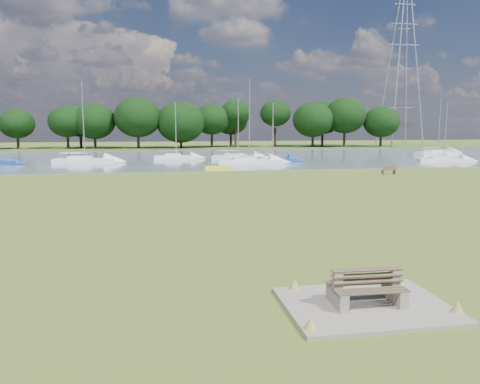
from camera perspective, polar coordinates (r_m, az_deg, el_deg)
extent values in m
plane|color=olive|center=(25.80, 1.81, -2.29)|extent=(220.00, 220.00, 0.00)
cube|color=slate|center=(67.19, -5.58, 4.14)|extent=(220.00, 40.00, 0.10)
cube|color=#4C6626|center=(97.08, -6.99, 5.36)|extent=(220.00, 20.00, 0.40)
cube|color=gray|center=(12.89, 15.06, -13.21)|extent=(4.20, 3.20, 0.10)
cube|color=gray|center=(12.51, 11.75, -12.39)|extent=(0.26, 1.10, 0.46)
cube|color=gray|center=(12.37, 11.81, -10.59)|extent=(0.23, 0.19, 0.57)
cube|color=gray|center=(13.11, 18.30, -11.67)|extent=(0.26, 1.10, 0.46)
cube|color=gray|center=(12.98, 18.39, -9.94)|extent=(0.23, 0.19, 0.57)
cube|color=brown|center=(12.42, 15.79, -11.52)|extent=(1.88, 0.47, 0.04)
cube|color=brown|center=(12.54, 15.36, -9.80)|extent=(1.87, 0.19, 0.46)
cube|color=brown|center=(13.01, 14.54, -10.56)|extent=(1.88, 0.47, 0.04)
cube|color=brown|center=(12.69, 15.05, -9.58)|extent=(1.87, 0.19, 0.46)
cube|color=brown|center=(46.53, 17.01, 2.31)|extent=(0.10, 0.42, 0.43)
cube|color=brown|center=(47.14, 18.29, 2.32)|extent=(0.10, 0.42, 0.43)
cube|color=brown|center=(46.81, 17.67, 2.58)|extent=(1.42, 0.49, 0.05)
cube|color=brown|center=(46.63, 17.79, 2.83)|extent=(1.40, 0.12, 0.42)
cube|color=yellow|center=(50.02, -2.70, 3.02)|extent=(2.82, 0.67, 0.28)
cylinder|color=gray|center=(105.57, 18.66, 14.25)|extent=(0.25, 0.25, 32.83)
cylinder|color=gray|center=(107.93, 20.98, 14.00)|extent=(0.25, 0.25, 32.83)
cylinder|color=gray|center=(109.83, 17.42, 14.05)|extent=(0.25, 0.25, 32.83)
cylinder|color=gray|center=(112.09, 19.68, 13.83)|extent=(0.25, 0.25, 32.83)
cube|color=gray|center=(109.48, 19.31, 16.59)|extent=(7.25, 0.16, 0.16)
cube|color=gray|center=(110.21, 19.42, 18.78)|extent=(6.01, 0.16, 0.16)
cube|color=gray|center=(111.04, 19.52, 20.78)|extent=(4.76, 0.16, 0.16)
cylinder|color=black|center=(96.12, -25.12, 5.73)|extent=(0.47, 0.47, 3.32)
ellipsoid|color=black|center=(96.08, -25.27, 8.15)|extent=(8.48, 8.48, 7.21)
cylinder|color=black|center=(94.55, -21.00, 6.01)|extent=(0.47, 0.47, 3.59)
ellipsoid|color=black|center=(94.53, -21.14, 8.67)|extent=(6.59, 6.59, 5.60)
cylinder|color=black|center=(93.48, -16.77, 6.27)|extent=(0.47, 0.47, 3.87)
ellipsoid|color=black|center=(93.47, -16.89, 9.17)|extent=(7.54, 7.54, 6.40)
cylinder|color=black|center=(92.95, -12.45, 6.17)|extent=(0.47, 0.47, 3.05)
ellipsoid|color=black|center=(92.91, -12.52, 8.47)|extent=(8.48, 8.48, 7.21)
cylinder|color=black|center=(92.93, -8.11, 6.36)|extent=(0.47, 0.47, 3.32)
ellipsoid|color=black|center=(92.89, -8.16, 8.86)|extent=(6.59, 6.59, 5.60)
cylinder|color=black|center=(93.43, -3.79, 6.52)|extent=(0.47, 0.47, 3.59)
ellipsoid|color=black|center=(93.40, -3.81, 9.21)|extent=(7.54, 7.54, 6.40)
cylinder|color=black|center=(94.45, 0.46, 6.63)|extent=(0.47, 0.47, 3.87)
ellipsoid|color=black|center=(94.44, 0.47, 9.50)|extent=(8.48, 8.48, 7.21)
cylinder|color=black|center=(95.98, 4.60, 6.39)|extent=(0.47, 0.47, 3.05)
ellipsoid|color=black|center=(95.94, 4.63, 8.62)|extent=(6.59, 6.59, 5.60)
cylinder|color=black|center=(97.98, 8.59, 6.44)|extent=(0.47, 0.47, 3.32)
ellipsoid|color=black|center=(97.95, 8.64, 8.82)|extent=(7.54, 7.54, 6.40)
cylinder|color=black|center=(100.43, 12.40, 6.46)|extent=(0.47, 0.47, 3.59)
ellipsoid|color=black|center=(100.41, 12.48, 8.97)|extent=(8.48, 8.48, 7.21)
cylinder|color=black|center=(103.29, 16.02, 6.45)|extent=(0.47, 0.47, 3.87)
ellipsoid|color=black|center=(103.28, 16.13, 9.07)|extent=(6.59, 6.59, 5.60)
cube|color=silver|center=(60.68, -18.37, 3.75)|extent=(7.74, 3.04, 0.77)
cube|color=silver|center=(60.81, -18.94, 4.17)|extent=(2.83, 1.98, 0.49)
cylinder|color=#A5A8AD|center=(60.53, -18.57, 8.30)|extent=(0.13, 0.13, 9.31)
cube|color=silver|center=(56.03, 1.14, 3.82)|extent=(7.69, 2.44, 0.75)
cube|color=silver|center=(55.91, 0.52, 4.28)|extent=(2.73, 1.78, 0.48)
cylinder|color=#A5A8AD|center=(55.87, 1.15, 8.84)|extent=(0.13, 0.13, 9.50)
cube|color=silver|center=(78.56, 22.97, 4.43)|extent=(7.77, 3.48, 0.76)
cube|color=silver|center=(78.12, 22.67, 4.77)|extent=(2.89, 2.12, 0.49)
cylinder|color=#A5A8AD|center=(78.44, 23.15, 7.57)|extent=(0.13, 0.13, 8.28)
cube|color=navy|center=(58.83, 3.99, 3.98)|extent=(6.32, 2.20, 0.70)
cube|color=silver|center=(58.71, 3.52, 4.40)|extent=(2.27, 1.53, 0.45)
cylinder|color=#A5A8AD|center=(58.67, 4.03, 7.46)|extent=(0.12, 0.12, 6.82)
cube|color=silver|center=(64.45, 23.61, 3.64)|extent=(6.60, 3.17, 0.60)
cube|color=silver|center=(64.25, 23.20, 3.98)|extent=(2.48, 1.87, 0.38)
cylinder|color=#A5A8AD|center=(64.31, 23.80, 6.92)|extent=(0.10, 0.10, 7.14)
cube|color=silver|center=(63.13, -0.21, 4.31)|extent=(7.21, 4.37, 0.76)
cube|color=silver|center=(63.21, -0.71, 4.74)|extent=(2.83, 2.32, 0.49)
cylinder|color=#A5A8AD|center=(62.98, -0.21, 7.93)|extent=(0.13, 0.13, 7.63)
cube|color=silver|center=(64.31, -7.78, 4.30)|extent=(6.02, 1.69, 0.72)
cube|color=silver|center=(64.27, -8.21, 4.68)|extent=(2.11, 1.32, 0.47)
cylinder|color=#A5A8AD|center=(64.17, -7.84, 7.62)|extent=(0.12, 0.12, 7.14)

